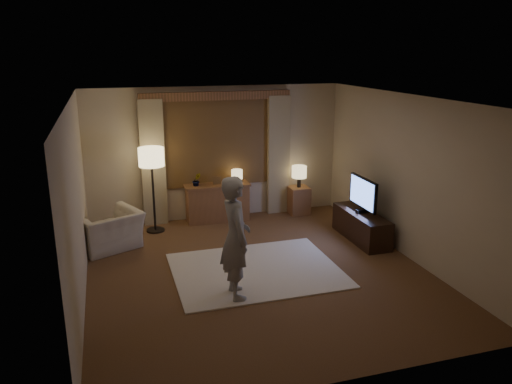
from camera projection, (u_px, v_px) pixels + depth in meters
name	position (u px, v px, depth m)	size (l,w,h in m)	color
room	(248.00, 179.00, 7.70)	(5.04, 5.54, 2.64)	brown
rug	(256.00, 270.00, 7.64)	(2.50, 2.00, 0.02)	#EFE2C9
sideboard	(218.00, 203.00, 9.79)	(1.20, 0.40, 0.70)	brown
picture_frame	(217.00, 181.00, 9.67)	(0.16, 0.02, 0.20)	brown
plant	(197.00, 180.00, 9.54)	(0.17, 0.13, 0.30)	#999999
table_lamp_sideboard	(237.00, 175.00, 9.75)	(0.22, 0.22, 0.30)	black
floor_lamp	(152.00, 162.00, 8.95)	(0.46, 0.46, 1.58)	black
armchair	(108.00, 231.00, 8.40)	(1.00, 0.87, 0.65)	beige
side_table	(299.00, 200.00, 10.24)	(0.40, 0.40, 0.56)	brown
table_lamp_side	(299.00, 172.00, 10.08)	(0.30, 0.30, 0.44)	black
tv_stand	(361.00, 226.00, 8.83)	(0.45, 1.40, 0.50)	black
tv	(363.00, 194.00, 8.67)	(0.21, 0.87, 0.63)	black
person	(236.00, 237.00, 6.62)	(0.61, 0.40, 1.68)	#ACA69F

